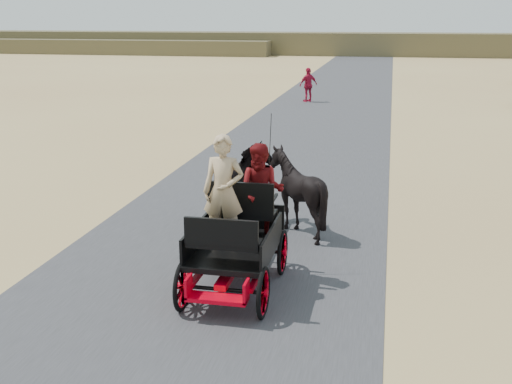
% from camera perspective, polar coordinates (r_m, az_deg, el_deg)
% --- Properties ---
extents(ground, '(140.00, 140.00, 0.00)m').
position_cam_1_polar(ground, '(12.23, -2.71, -5.13)').
color(ground, tan).
extents(road, '(6.00, 140.00, 0.01)m').
position_cam_1_polar(road, '(12.23, -2.71, -5.10)').
color(road, '#38383A').
rests_on(road, ground).
extents(ridge_far, '(140.00, 6.00, 2.40)m').
position_cam_1_polar(ridge_far, '(73.20, 9.74, 12.84)').
color(ridge_far, brown).
rests_on(ridge_far, ground).
extents(ridge_near, '(40.00, 4.00, 1.60)m').
position_cam_1_polar(ridge_near, '(76.59, -14.01, 12.42)').
color(ridge_near, brown).
rests_on(ridge_near, ground).
extents(carriage, '(1.30, 2.40, 0.72)m').
position_cam_1_polar(carriage, '(10.40, -1.81, -6.78)').
color(carriage, black).
rests_on(carriage, ground).
extents(horse_left, '(0.91, 2.01, 1.70)m').
position_cam_1_polar(horse_left, '(13.14, -1.10, 0.25)').
color(horse_left, black).
rests_on(horse_left, ground).
extents(horse_right, '(1.37, 1.54, 1.70)m').
position_cam_1_polar(horse_right, '(12.95, 3.65, -0.01)').
color(horse_right, black).
rests_on(horse_right, ground).
extents(driver_man, '(0.66, 0.43, 1.80)m').
position_cam_1_polar(driver_man, '(10.09, -2.91, 0.06)').
color(driver_man, tan).
rests_on(driver_man, carriage).
extents(passenger_woman, '(0.77, 0.60, 1.58)m').
position_cam_1_polar(passenger_woman, '(10.53, 0.49, 0.10)').
color(passenger_woman, '#660C0F').
rests_on(passenger_woman, carriage).
extents(pedestrian, '(1.05, 0.96, 1.73)m').
position_cam_1_polar(pedestrian, '(33.13, 4.68, 9.48)').
color(pedestrian, '#A3122F').
rests_on(pedestrian, ground).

